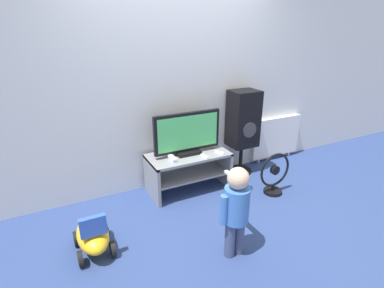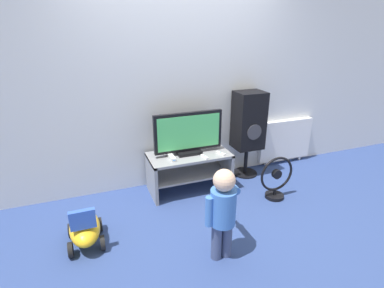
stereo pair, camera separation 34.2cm
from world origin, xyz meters
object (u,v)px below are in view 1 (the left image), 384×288
(game_console, at_px, (172,158))
(ride_on_toy, at_px, (93,235))
(radiator, at_px, (275,137))
(remote_primary, at_px, (219,152))
(speaker_tower, at_px, (243,121))
(television, at_px, (187,134))
(floor_fan, at_px, (274,176))
(remote_secondary, at_px, (205,156))
(child, at_px, (236,205))

(game_console, xyz_separation_m, ride_on_toy, (-1.01, -0.54, -0.32))
(radiator, bearing_deg, remote_primary, -162.33)
(speaker_tower, distance_m, ride_on_toy, 2.30)
(television, height_order, floor_fan, television)
(television, height_order, radiator, television)
(television, bearing_deg, game_console, -157.99)
(remote_secondary, height_order, child, child)
(game_console, bearing_deg, ride_on_toy, -151.76)
(television, xyz_separation_m, game_console, (-0.24, -0.10, -0.23))
(remote_secondary, distance_m, speaker_tower, 0.83)
(speaker_tower, bearing_deg, floor_fan, -89.15)
(child, xyz_separation_m, ride_on_toy, (-1.10, 0.59, -0.33))
(floor_fan, bearing_deg, child, -147.36)
(child, bearing_deg, ride_on_toy, 151.94)
(child, distance_m, speaker_tower, 1.68)
(game_console, height_order, child, child)
(child, distance_m, floor_fan, 1.24)
(television, xyz_separation_m, floor_fan, (0.87, -0.57, -0.49))
(remote_secondary, height_order, floor_fan, floor_fan)
(remote_primary, xyz_separation_m, child, (-0.49, -1.06, 0.01))
(floor_fan, xyz_separation_m, ride_on_toy, (-2.12, -0.07, -0.07))
(television, relative_size, radiator, 0.98)
(game_console, distance_m, remote_secondary, 0.38)
(speaker_tower, bearing_deg, child, -127.38)
(floor_fan, bearing_deg, remote_primary, 142.17)
(game_console, relative_size, floor_fan, 0.34)
(floor_fan, relative_size, radiator, 0.62)
(speaker_tower, relative_size, floor_fan, 2.18)
(television, xyz_separation_m, radiator, (1.58, 0.23, -0.36))
(child, bearing_deg, game_console, 94.71)
(remote_primary, bearing_deg, speaker_tower, 26.77)
(speaker_tower, xyz_separation_m, floor_fan, (0.01, -0.67, -0.51))
(speaker_tower, xyz_separation_m, radiator, (0.72, 0.13, -0.38))
(remote_primary, distance_m, floor_fan, 0.71)
(remote_secondary, distance_m, radiator, 1.52)
(remote_secondary, xyz_separation_m, child, (-0.27, -1.03, 0.01))
(game_console, height_order, speaker_tower, speaker_tower)
(remote_primary, height_order, floor_fan, floor_fan)
(child, bearing_deg, remote_secondary, 75.15)
(television, height_order, remote_secondary, television)
(ride_on_toy, bearing_deg, speaker_tower, 19.19)
(game_console, xyz_separation_m, speaker_tower, (1.10, 0.19, 0.25))
(game_console, bearing_deg, speaker_tower, 9.95)
(game_console, distance_m, child, 1.13)
(game_console, distance_m, radiator, 1.85)
(remote_primary, xyz_separation_m, ride_on_toy, (-1.59, -0.47, -0.31))
(remote_secondary, bearing_deg, television, 124.13)
(radiator, bearing_deg, floor_fan, -131.48)
(remote_primary, relative_size, floor_fan, 0.25)
(television, xyz_separation_m, remote_primary, (0.35, -0.16, -0.24))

